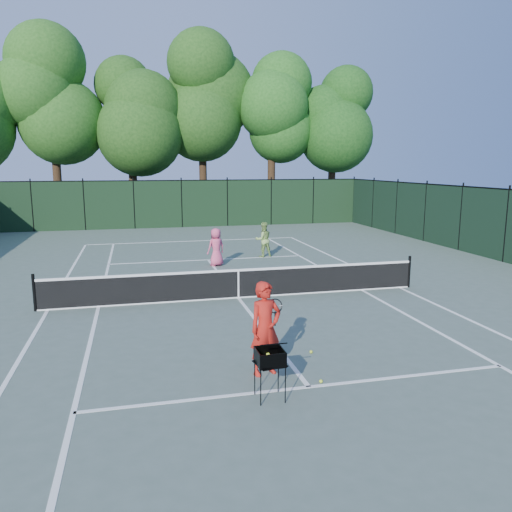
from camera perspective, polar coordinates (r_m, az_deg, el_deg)
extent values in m
plane|color=#4C5C51|center=(15.37, -2.02, -4.82)|extent=(90.00, 90.00, 0.00)
cube|color=white|center=(15.28, -22.70, -5.73)|extent=(0.10, 23.77, 0.01)
cube|color=white|center=(17.30, 16.10, -3.49)|extent=(0.10, 23.77, 0.01)
cube|color=white|center=(15.12, -17.55, -5.56)|extent=(0.10, 23.77, 0.01)
cube|color=white|center=(16.67, 12.00, -3.83)|extent=(0.10, 23.77, 0.01)
cube|color=white|center=(26.89, -7.18, 1.72)|extent=(10.97, 0.10, 0.01)
cube|color=white|center=(9.56, 6.06, -14.65)|extent=(8.23, 0.10, 0.01)
cube|color=white|center=(21.52, -5.49, -0.43)|extent=(8.23, 0.10, 0.01)
cube|color=white|center=(15.37, -2.02, -4.81)|extent=(0.10, 12.80, 0.01)
cube|color=black|center=(15.26, -2.03, -3.17)|extent=(11.60, 0.03, 0.85)
cube|color=white|center=(15.17, -2.05, -1.63)|extent=(11.60, 0.05, 0.07)
cube|color=white|center=(15.37, -2.02, -4.75)|extent=(11.60, 0.05, 0.04)
cube|color=white|center=(15.26, -2.03, -3.17)|extent=(0.05, 0.04, 0.91)
cylinder|color=black|center=(15.21, -24.02, -3.85)|extent=(0.09, 0.09, 1.06)
cylinder|color=black|center=(17.34, 17.09, -1.72)|extent=(0.09, 0.09, 1.06)
cube|color=black|center=(32.76, -8.48, 5.88)|extent=(24.00, 0.05, 3.00)
cylinder|color=black|center=(36.91, -21.68, 7.16)|extent=(0.56, 0.56, 4.80)
ellipsoid|color=#1C4A15|center=(37.16, -22.36, 16.91)|extent=(6.80, 6.80, 10.54)
cylinder|color=black|center=(36.38, -13.82, 7.16)|extent=(0.56, 0.56, 4.30)
ellipsoid|color=#194012|center=(36.51, -14.22, 15.96)|extent=(6.00, 6.00, 9.30)
cylinder|color=black|center=(37.19, -6.05, 8.01)|extent=(0.56, 0.56, 5.00)
ellipsoid|color=#1A4212|center=(37.49, -6.25, 18.02)|extent=(7.00, 7.00, 10.85)
cylinder|color=black|center=(37.52, 1.76, 7.78)|extent=(0.56, 0.56, 4.60)
ellipsoid|color=#194F16|center=(37.71, 1.81, 16.72)|extent=(6.20, 6.20, 9.61)
cylinder|color=black|center=(39.62, 8.61, 7.66)|extent=(0.56, 0.56, 4.40)
ellipsoid|color=#144112|center=(39.75, 8.84, 15.66)|extent=(5.80, 5.80, 8.99)
imported|color=red|center=(9.73, 1.09, -8.28)|extent=(0.77, 0.62, 1.85)
cylinder|color=black|center=(10.23, 2.20, -7.18)|extent=(0.03, 0.03, 0.30)
torus|color=black|center=(10.15, 2.21, -5.73)|extent=(0.30, 0.10, 0.30)
imported|color=#E04F78|center=(20.13, -4.58, 1.03)|extent=(0.88, 0.74, 1.53)
imported|color=#90B75B|center=(22.00, 0.85, 1.88)|extent=(0.80, 0.65, 1.54)
cylinder|color=black|center=(8.72, 0.55, -14.86)|extent=(0.02, 0.02, 0.64)
cylinder|color=black|center=(8.83, 3.37, -14.55)|extent=(0.02, 0.02, 0.64)
cylinder|color=black|center=(9.10, -0.15, -13.72)|extent=(0.02, 0.02, 0.64)
cylinder|color=black|center=(9.21, 2.56, -13.45)|extent=(0.02, 0.02, 0.64)
cube|color=black|center=(8.78, 1.60, -11.44)|extent=(0.55, 0.55, 0.27)
sphere|color=#CFEC30|center=(8.81, 1.60, -11.92)|extent=(0.07, 0.07, 0.07)
sphere|color=#CFEC30|center=(8.81, 1.60, -11.92)|extent=(0.07, 0.07, 0.07)
sphere|color=#CFEC30|center=(8.81, 1.60, -11.92)|extent=(0.07, 0.07, 0.07)
sphere|color=#CFEC30|center=(8.81, 1.60, -11.92)|extent=(0.07, 0.07, 0.07)
sphere|color=#CFEC30|center=(8.81, 1.60, -11.92)|extent=(0.07, 0.07, 0.07)
sphere|color=#CFEC30|center=(8.81, 1.60, -11.92)|extent=(0.07, 0.07, 0.07)
sphere|color=#CFEC30|center=(8.81, 1.60, -11.92)|extent=(0.07, 0.07, 0.07)
sphere|color=#CFEC30|center=(8.81, 1.60, -11.92)|extent=(0.07, 0.07, 0.07)
sphere|color=#CFEC30|center=(8.81, 1.60, -11.92)|extent=(0.07, 0.07, 0.07)
sphere|color=#CFEC30|center=(8.81, 1.60, -11.92)|extent=(0.07, 0.07, 0.07)
sphere|color=#CFEC30|center=(8.81, 1.60, -11.92)|extent=(0.07, 0.07, 0.07)
sphere|color=#CFEC30|center=(8.81, 1.60, -11.92)|extent=(0.07, 0.07, 0.07)
sphere|color=#CFEC30|center=(8.81, 1.60, -11.92)|extent=(0.07, 0.07, 0.07)
sphere|color=#CFEC30|center=(8.81, 1.60, -11.92)|extent=(0.07, 0.07, 0.07)
sphere|color=#CFEC30|center=(8.81, 1.60, -11.92)|extent=(0.07, 0.07, 0.07)
sphere|color=#C8E82F|center=(9.73, 7.43, -14.01)|extent=(0.07, 0.07, 0.07)
sphere|color=#C7DE2D|center=(11.10, 6.32, -10.82)|extent=(0.07, 0.07, 0.07)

